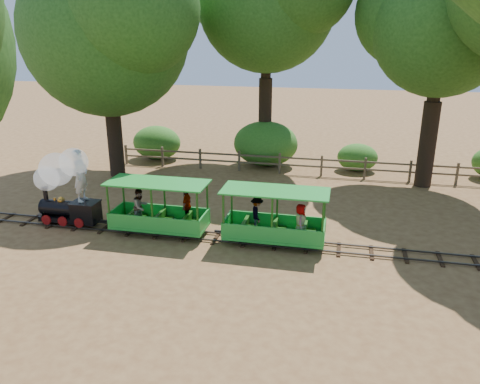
% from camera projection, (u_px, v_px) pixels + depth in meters
% --- Properties ---
extents(ground, '(90.00, 90.00, 0.00)m').
position_uv_depth(ground, '(276.00, 244.00, 15.10)').
color(ground, '#986E41').
rests_on(ground, ground).
extents(track, '(22.00, 1.00, 0.10)m').
position_uv_depth(track, '(276.00, 242.00, 15.08)').
color(track, '#3F3D3A').
rests_on(track, ground).
extents(locomotive, '(2.47, 1.16, 2.84)m').
position_uv_depth(locomotive, '(63.00, 181.00, 16.18)').
color(locomotive, black).
rests_on(locomotive, ground).
extents(carriage_front, '(3.35, 1.38, 1.74)m').
position_uv_depth(carriage_front, '(160.00, 212.00, 15.68)').
color(carriage_front, green).
rests_on(carriage_front, track).
extents(carriage_rear, '(3.35, 1.39, 1.74)m').
position_uv_depth(carriage_rear, '(274.00, 222.00, 14.90)').
color(carriage_rear, green).
rests_on(carriage_rear, track).
extents(oak_nw, '(9.09, 8.00, 10.13)m').
position_uv_depth(oak_nw, '(105.00, 23.00, 20.26)').
color(oak_nw, '#2D2116').
rests_on(oak_nw, ground).
extents(oak_ne, '(6.99, 6.15, 9.48)m').
position_uv_depth(oak_ne, '(443.00, 20.00, 18.72)').
color(oak_ne, '#2D2116').
rests_on(oak_ne, ground).
extents(fence, '(18.10, 0.10, 1.00)m').
position_uv_depth(fence, '(300.00, 163.00, 22.30)').
color(fence, brown).
rests_on(fence, ground).
extents(shrub_west, '(2.59, 1.99, 1.79)m').
position_uv_depth(shrub_west, '(157.00, 143.00, 25.00)').
color(shrub_west, '#2D6B1E').
rests_on(shrub_west, ground).
extents(shrub_mid_w, '(3.27, 2.52, 2.26)m').
position_uv_depth(shrub_mid_w, '(266.00, 144.00, 23.72)').
color(shrub_mid_w, '#2D6B1E').
rests_on(shrub_mid_w, ground).
extents(shrub_mid_e, '(1.95, 1.50, 1.35)m').
position_uv_depth(shrub_mid_e, '(357.00, 157.00, 22.93)').
color(shrub_mid_e, '#2D6B1E').
rests_on(shrub_mid_e, ground).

